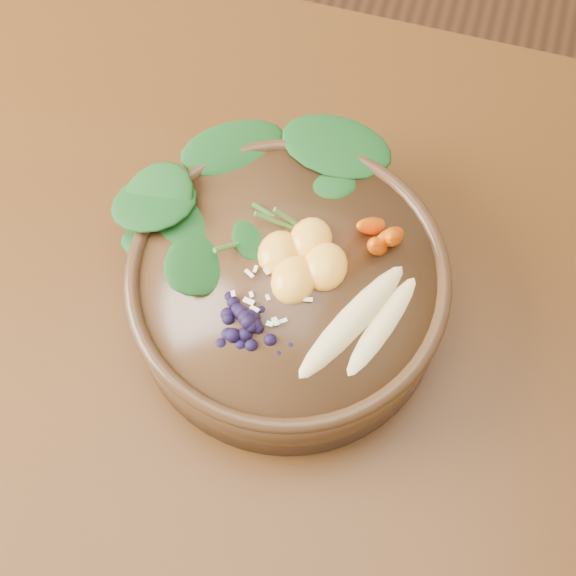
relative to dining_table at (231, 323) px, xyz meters
The scene contains 9 objects.
ground 0.66m from the dining_table, ahead, with size 4.00×4.00×0.00m, color #381E0F.
dining_table is the anchor object (origin of this frame).
stoneware_bowl 0.16m from the dining_table, ahead, with size 0.33×0.33×0.09m, color #422914.
kale_heap 0.23m from the dining_table, 57.25° to the left, with size 0.22×0.19×0.05m, color #134914, non-canonical shape.
carrot_cluster 0.29m from the dining_table, 19.56° to the left, with size 0.07×0.07×0.09m, color #D55200, non-canonical shape.
banana_halves 0.26m from the dining_table, 11.86° to the right, with size 0.12×0.17×0.03m.
mandarin_cluster 0.22m from the dining_table, 10.40° to the left, with size 0.10×0.11×0.04m, color #FFAC32, non-canonical shape.
blueberry_pile 0.22m from the dining_table, 53.07° to the right, with size 0.15×0.12×0.05m, color black, non-canonical shape.
coconut_flakes 0.20m from the dining_table, 20.46° to the right, with size 0.11×0.08×0.01m, color white, non-canonical shape.
Camera 1 is at (0.18, -0.36, 1.57)m, focal length 50.00 mm.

